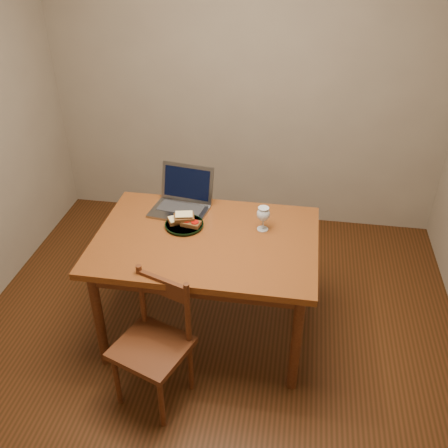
% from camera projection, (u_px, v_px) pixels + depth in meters
% --- Properties ---
extents(floor, '(3.20, 3.20, 0.02)m').
position_uv_depth(floor, '(212.00, 343.00, 3.23)').
color(floor, black).
rests_on(floor, ground).
extents(back_wall, '(3.20, 0.02, 2.60)m').
position_uv_depth(back_wall, '(248.00, 70.00, 3.84)').
color(back_wall, gray).
rests_on(back_wall, floor).
extents(table, '(1.30, 0.90, 0.74)m').
position_uv_depth(table, '(206.00, 250.00, 2.96)').
color(table, '#4F260D').
rests_on(table, floor).
extents(chair, '(0.47, 0.46, 0.40)m').
position_uv_depth(chair, '(153.00, 339.00, 2.66)').
color(chair, '#3A1A0C').
rests_on(chair, floor).
extents(plate, '(0.23, 0.23, 0.02)m').
position_uv_depth(plate, '(184.00, 225.00, 3.01)').
color(plate, black).
rests_on(plate, table).
extents(sandwich_cheese, '(0.14, 0.12, 0.04)m').
position_uv_depth(sandwich_cheese, '(178.00, 220.00, 3.01)').
color(sandwich_cheese, '#381E0C').
rests_on(sandwich_cheese, plate).
extents(sandwich_tomato, '(0.12, 0.09, 0.04)m').
position_uv_depth(sandwich_tomato, '(191.00, 223.00, 2.98)').
color(sandwich_tomato, '#381E0C').
rests_on(sandwich_tomato, plate).
extents(sandwich_top, '(0.13, 0.10, 0.04)m').
position_uv_depth(sandwich_top, '(184.00, 217.00, 2.99)').
color(sandwich_top, '#381E0C').
rests_on(sandwich_top, plate).
extents(milk_glass, '(0.08, 0.08, 0.15)m').
position_uv_depth(milk_glass, '(263.00, 219.00, 2.95)').
color(milk_glass, white).
rests_on(milk_glass, table).
extents(laptop, '(0.39, 0.36, 0.25)m').
position_uv_depth(laptop, '(183.00, 198.00, 3.17)').
color(laptop, slate).
rests_on(laptop, table).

